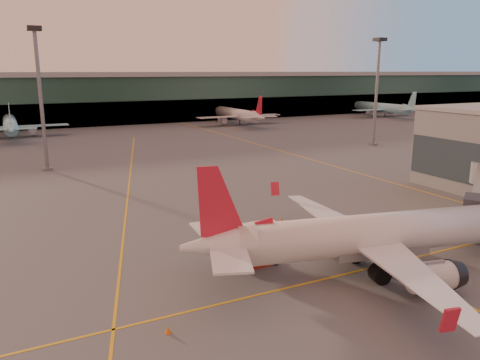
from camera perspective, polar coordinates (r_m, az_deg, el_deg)
name	(u,v)px	position (r m, az deg, el deg)	size (l,w,h in m)	color
ground	(384,298)	(40.97, 17.10, -13.55)	(600.00, 600.00, 0.00)	#4C4F54
taxi_markings	(146,188)	(75.07, -11.36, -0.97)	(100.12, 173.00, 0.01)	gold
terminal	(88,98)	(169.99, -18.02, 9.43)	(400.00, 20.00, 17.60)	#19382D
mast_west_near	(40,89)	(92.18, -23.22, 10.18)	(2.40, 2.40, 25.60)	slate
mast_east_near	(377,84)	(119.66, 16.36, 11.15)	(2.40, 2.40, 25.60)	slate
distant_aircraft_row	(27,136)	(145.14, -24.50, 4.87)	(290.00, 34.00, 13.00)	#8AD5E8
main_airplane	(376,235)	(44.50, 16.29, -6.49)	(34.93, 31.76, 10.63)	silver
catering_truck	(254,243)	(44.47, 1.74, -7.63)	(5.12, 2.40, 3.93)	maroon
cone_tail	(168,330)	(34.88, -8.77, -17.60)	(0.44, 0.44, 0.56)	orange
cone_wing_left	(281,219)	(57.90, 5.04, -4.75)	(0.40, 0.40, 0.51)	orange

